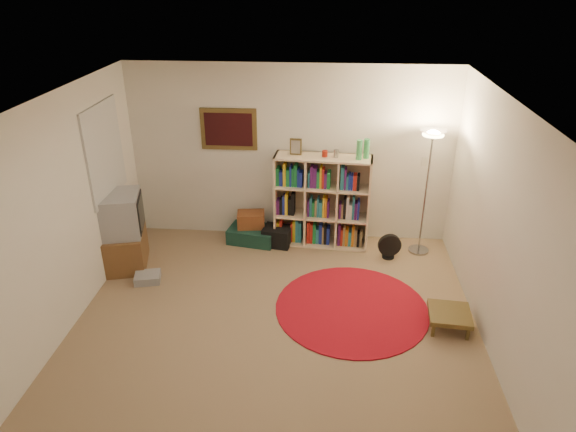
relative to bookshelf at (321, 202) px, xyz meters
The scene contains 12 objects.
room 2.12m from the bookshelf, 104.27° to the right, with size 4.54×4.54×2.54m.
bookshelf is the anchor object (origin of this frame).
floor_lamp 1.63m from the bookshelf, ahead, with size 0.35×0.35×1.76m.
floor_fan 1.12m from the bookshelf, 21.04° to the right, with size 0.32×0.19×0.36m.
tv_stand 2.68m from the bookshelf, 162.08° to the right, with size 0.64×0.80×1.03m.
dvd_box 2.53m from the bookshelf, 150.92° to the right, with size 0.36×0.32×0.10m.
suitcase 1.11m from the bookshelf, behind, with size 0.73×0.54×0.22m.
wicker_basket 1.04m from the bookshelf, behind, with size 0.42×0.32×0.22m.
duffel_bag 0.79m from the bookshelf, behind, with size 0.44×0.38×0.27m.
paper_towel 0.76m from the bookshelf, behind, with size 0.13×0.13×0.26m.
red_rug 1.75m from the bookshelf, 75.12° to the right, with size 1.79×1.79×0.02m.
side_table 2.40m from the bookshelf, 51.27° to the right, with size 0.49×0.49×0.21m.
Camera 1 is at (0.51, -4.54, 3.62)m, focal length 32.00 mm.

